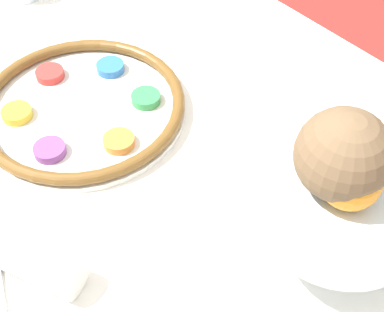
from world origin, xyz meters
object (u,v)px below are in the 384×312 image
napkin_roll (26,259)px  cup_near (328,116)px  coconut (343,155)px  orange_fruit (350,179)px  fruit_stand (339,215)px  seder_plate (82,106)px

napkin_roll → cup_near: 0.48m
coconut → orange_fruit: bearing=-15.5°
orange_fruit → napkin_roll: orange_fruit is taller
fruit_stand → coconut: size_ratio=1.76×
fruit_stand → coconut: bearing=154.3°
orange_fruit → coconut: (-0.02, 0.01, 0.02)m
seder_plate → fruit_stand: fruit_stand is taller
orange_fruit → coconut: size_ratio=0.65×
fruit_stand → coconut: 0.08m
seder_plate → cup_near: bearing=43.0°
orange_fruit → napkin_roll: (-0.22, -0.32, -0.11)m
coconut → napkin_roll: bearing=-121.6°
napkin_roll → cup_near: size_ratio=2.04×
fruit_stand → cup_near: bearing=131.9°
napkin_roll → cup_near: cup_near is taller
coconut → napkin_roll: size_ratio=0.70×
napkin_roll → fruit_stand: bearing=54.3°
seder_plate → cup_near: cup_near is taller
seder_plate → coconut: coconut is taller
napkin_roll → cup_near: (0.08, 0.47, 0.02)m
orange_fruit → cup_near: orange_fruit is taller
fruit_stand → cup_near: 0.22m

